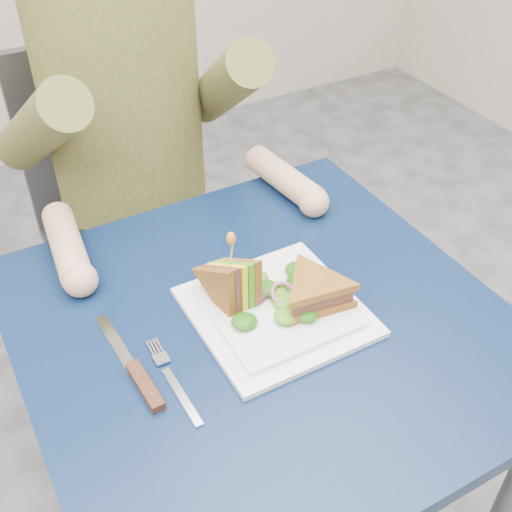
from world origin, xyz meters
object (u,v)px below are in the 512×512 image
plate (276,310)px  fork (174,383)px  table (263,354)px  diner (122,78)px  chair (126,202)px  sandwich_flat (315,291)px  knife (139,377)px  sandwich_upright (232,284)px

plate → fork: plate is taller
table → fork: 0.20m
diner → fork: diner is taller
chair → plate: chair is taller
table → sandwich_flat: size_ratio=4.77×
table → knife: 0.23m
table → chair: size_ratio=0.81×
plate → knife: bearing=-175.3°
sandwich_upright → fork: size_ratio=0.75×
chair → fork: bearing=-103.3°
diner → sandwich_flat: size_ratio=4.73×
chair → plate: 0.72m
fork → knife: bearing=142.6°
diner → plate: size_ratio=2.87×
fork → sandwich_upright: bearing=33.3°
diner → sandwich_flat: diner is taller
table → knife: knife is taller
sandwich_flat → knife: bearing=179.1°
plate → sandwich_upright: (-0.06, 0.04, 0.05)m
diner → table: bearing=-90.0°
diner → sandwich_upright: (-0.03, -0.54, -0.13)m
diner → sandwich_flat: bearing=-82.4°
chair → sandwich_flat: size_ratio=5.91×
sandwich_upright → knife: (-0.19, -0.07, -0.05)m
chair → diner: size_ratio=1.25×
sandwich_flat → fork: 0.26m
sandwich_upright → diner: bearing=86.9°
chair → plate: (0.03, -0.69, 0.20)m
sandwich_flat → fork: (-0.26, -0.03, -0.04)m
sandwich_upright → chair: bearing=87.4°
sandwich_flat → knife: 0.30m
table → chair: bearing=90.0°
sandwich_upright → fork: sandwich_upright is taller
knife → chair: bearing=73.0°
diner → plate: diner is taller
chair → diner: diner is taller
table → chair: 0.71m
plate → sandwich_upright: size_ratio=1.94×
table → diner: (-0.00, 0.59, 0.26)m
table → diner: 0.64m
sandwich_upright → fork: 0.18m
chair → plate: bearing=-87.8°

